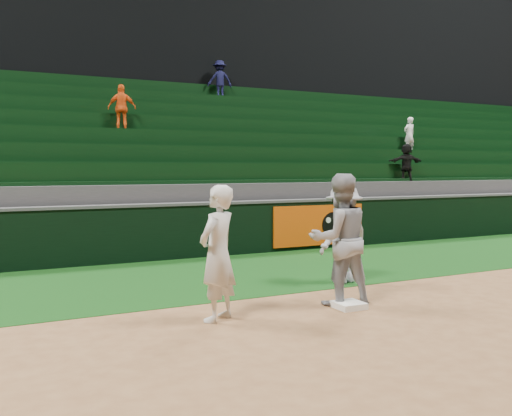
{
  "coord_description": "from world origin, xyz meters",
  "views": [
    {
      "loc": [
        -4.83,
        -6.9,
        2.02
      ],
      "look_at": [
        -0.15,
        2.3,
        1.3
      ],
      "focal_mm": 40.0,
      "sensor_mm": 36.0,
      "label": 1
    }
  ],
  "objects": [
    {
      "name": "foul_grass",
      "position": [
        0.0,
        3.0,
        0.0
      ],
      "size": [
        36.0,
        4.2,
        0.01
      ],
      "primitive_type": "cube",
      "color": "#0C330E",
      "rests_on": "ground"
    },
    {
      "name": "ground",
      "position": [
        0.0,
        0.0,
        0.0
      ],
      "size": [
        70.0,
        70.0,
        0.0
      ],
      "primitive_type": "plane",
      "color": "brown",
      "rests_on": "ground"
    },
    {
      "name": "base_coach",
      "position": [
        1.05,
        1.24,
        0.87
      ],
      "size": [
        1.24,
        0.89,
        1.72
      ],
      "primitive_type": "imported",
      "rotation": [
        0.0,
        0.0,
        3.39
      ],
      "color": "#9799A4",
      "rests_on": "foul_grass"
    },
    {
      "name": "first_baseman",
      "position": [
        -1.9,
        -0.03,
        0.9
      ],
      "size": [
        0.79,
        0.73,
        1.81
      ],
      "primitive_type": "imported",
      "rotation": [
        0.0,
        0.0,
        3.75
      ],
      "color": "silver",
      "rests_on": "ground"
    },
    {
      "name": "upper_deck",
      "position": [
        0.0,
        17.45,
        6.0
      ],
      "size": [
        40.0,
        12.0,
        12.0
      ],
      "primitive_type": "cube",
      "color": "black",
      "rests_on": "ground"
    },
    {
      "name": "baserunner",
      "position": [
        0.06,
        -0.01,
        0.97
      ],
      "size": [
        1.05,
        0.87,
        1.94
      ],
      "primitive_type": "imported",
      "rotation": [
        0.0,
        0.0,
        2.98
      ],
      "color": "#909299",
      "rests_on": "ground"
    },
    {
      "name": "stadium_seating",
      "position": [
        -0.0,
        8.97,
        1.7
      ],
      "size": [
        36.0,
        5.95,
        5.64
      ],
      "color": "#373639",
      "rests_on": "ground"
    },
    {
      "name": "field_wall",
      "position": [
        0.03,
        5.2,
        0.63
      ],
      "size": [
        36.0,
        0.45,
        1.25
      ],
      "color": "black",
      "rests_on": "ground"
    },
    {
      "name": "first_base",
      "position": [
        0.05,
        -0.28,
        0.04
      ],
      "size": [
        0.41,
        0.41,
        0.09
      ],
      "primitive_type": "cube",
      "rotation": [
        0.0,
        0.0,
        -0.02
      ],
      "color": "white",
      "rests_on": "ground"
    }
  ]
}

